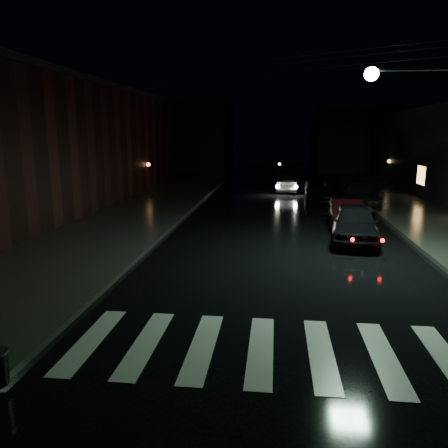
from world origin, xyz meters
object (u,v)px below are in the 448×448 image
(parked_car_d, at_px, (325,189))
(oncoming_car, at_px, (287,183))
(parked_car_b, at_px, (346,214))
(parked_car_c, at_px, (360,194))
(parked_car_a, at_px, (355,223))

(parked_car_d, height_order, oncoming_car, parked_car_d)
(parked_car_b, bearing_deg, parked_car_c, 78.10)
(parked_car_b, bearing_deg, parked_car_d, 94.39)
(parked_car_c, distance_m, oncoming_car, 7.55)
(parked_car_b, height_order, oncoming_car, oncoming_car)
(parked_car_c, height_order, oncoming_car, parked_car_c)
(parked_car_c, bearing_deg, parked_car_a, -94.11)
(parked_car_a, distance_m, parked_car_c, 8.95)
(parked_car_b, xyz_separation_m, oncoming_car, (-2.37, 12.45, 0.02))
(parked_car_c, bearing_deg, oncoming_car, 130.37)
(parked_car_b, xyz_separation_m, parked_car_c, (1.73, 6.11, 0.11))
(parked_car_d, bearing_deg, oncoming_car, 120.88)
(parked_car_a, xyz_separation_m, parked_car_d, (0.00, 10.79, -0.00))
(parked_car_a, distance_m, parked_car_d, 10.79)
(parked_car_a, distance_m, oncoming_car, 15.28)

